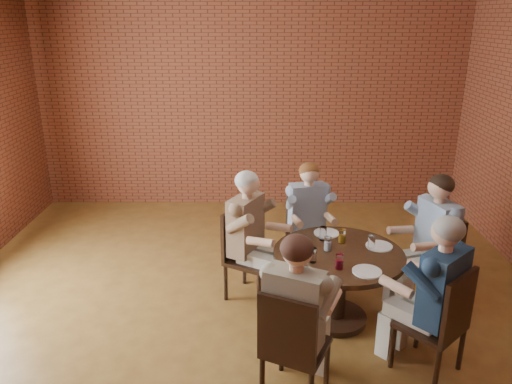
{
  "coord_description": "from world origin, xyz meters",
  "views": [
    {
      "loc": [
        0.13,
        -4.15,
        2.88
      ],
      "look_at": [
        0.1,
        1.0,
        1.06
      ],
      "focal_mm": 35.0,
      "sensor_mm": 36.0,
      "label": 1
    }
  ],
  "objects_px": {
    "chair_b": "(306,230)",
    "chair_e": "(442,320)",
    "chair_d": "(292,344)",
    "diner_d": "(297,317)",
    "diner_b": "(308,220)",
    "dining_table": "(338,273)",
    "diner_a": "(430,242)",
    "diner_e": "(434,296)",
    "chair_c": "(243,250)",
    "chair_a": "(436,256)",
    "smartphone": "(371,269)",
    "diner_c": "(251,237)"
  },
  "relations": [
    {
      "from": "chair_b",
      "to": "chair_e",
      "type": "bearing_deg",
      "value": -74.21
    },
    {
      "from": "chair_d",
      "to": "diner_d",
      "type": "bearing_deg",
      "value": -90.0
    },
    {
      "from": "diner_b",
      "to": "chair_b",
      "type": "bearing_deg",
      "value": 90.0
    },
    {
      "from": "chair_d",
      "to": "chair_e",
      "type": "relative_size",
      "value": 0.99
    },
    {
      "from": "diner_d",
      "to": "chair_e",
      "type": "bearing_deg",
      "value": -144.56
    },
    {
      "from": "dining_table",
      "to": "diner_a",
      "type": "bearing_deg",
      "value": 18.65
    },
    {
      "from": "diner_a",
      "to": "diner_e",
      "type": "xyz_separation_m",
      "value": [
        -0.32,
        -1.06,
        0.0
      ]
    },
    {
      "from": "chair_b",
      "to": "chair_c",
      "type": "height_order",
      "value": "chair_c"
    },
    {
      "from": "chair_c",
      "to": "chair_e",
      "type": "bearing_deg",
      "value": -99.55
    },
    {
      "from": "chair_c",
      "to": "diner_e",
      "type": "height_order",
      "value": "diner_e"
    },
    {
      "from": "diner_a",
      "to": "chair_e",
      "type": "bearing_deg",
      "value": -31.11
    },
    {
      "from": "chair_d",
      "to": "diner_e",
      "type": "xyz_separation_m",
      "value": [
        1.18,
        0.38,
        0.19
      ]
    },
    {
      "from": "chair_d",
      "to": "diner_d",
      "type": "relative_size",
      "value": 0.7
    },
    {
      "from": "diner_a",
      "to": "dining_table",
      "type": "bearing_deg",
      "value": -90.0
    },
    {
      "from": "chair_a",
      "to": "chair_b",
      "type": "distance_m",
      "value": 1.47
    },
    {
      "from": "dining_table",
      "to": "chair_e",
      "type": "height_order",
      "value": "chair_e"
    },
    {
      "from": "diner_a",
      "to": "chair_b",
      "type": "xyz_separation_m",
      "value": [
        -1.2,
        0.74,
        -0.2
      ]
    },
    {
      "from": "chair_a",
      "to": "chair_e",
      "type": "relative_size",
      "value": 1.0
    },
    {
      "from": "smartphone",
      "to": "chair_c",
      "type": "bearing_deg",
      "value": 120.65
    },
    {
      "from": "chair_c",
      "to": "chair_e",
      "type": "xyz_separation_m",
      "value": [
        1.67,
        -1.3,
        0.0
      ]
    },
    {
      "from": "chair_e",
      "to": "chair_d",
      "type": "bearing_deg",
      "value": -28.81
    },
    {
      "from": "chair_b",
      "to": "diner_b",
      "type": "bearing_deg",
      "value": -90.0
    },
    {
      "from": "dining_table",
      "to": "chair_e",
      "type": "bearing_deg",
      "value": -47.15
    },
    {
      "from": "diner_b",
      "to": "smartphone",
      "type": "distance_m",
      "value": 1.4
    },
    {
      "from": "diner_a",
      "to": "chair_d",
      "type": "bearing_deg",
      "value": -64.8
    },
    {
      "from": "diner_a",
      "to": "chair_e",
      "type": "distance_m",
      "value": 1.17
    },
    {
      "from": "chair_d",
      "to": "chair_a",
      "type": "bearing_deg",
      "value": -112.38
    },
    {
      "from": "diner_e",
      "to": "diner_b",
      "type": "bearing_deg",
      "value": -106.05
    },
    {
      "from": "diner_b",
      "to": "diner_c",
      "type": "relative_size",
      "value": 0.95
    },
    {
      "from": "dining_table",
      "to": "chair_e",
      "type": "xyz_separation_m",
      "value": [
        0.74,
        -0.8,
        0.0
      ]
    },
    {
      "from": "chair_b",
      "to": "chair_a",
      "type": "bearing_deg",
      "value": -39.94
    },
    {
      "from": "chair_c",
      "to": "diner_d",
      "type": "bearing_deg",
      "value": -135.0
    },
    {
      "from": "chair_d",
      "to": "diner_e",
      "type": "bearing_deg",
      "value": -137.14
    },
    {
      "from": "diner_a",
      "to": "chair_e",
      "type": "xyz_separation_m",
      "value": [
        -0.25,
        -1.13,
        -0.18
      ]
    },
    {
      "from": "smartphone",
      "to": "diner_c",
      "type": "bearing_deg",
      "value": 120.13
    },
    {
      "from": "chair_d",
      "to": "chair_e",
      "type": "distance_m",
      "value": 1.29
    },
    {
      "from": "chair_a",
      "to": "chair_d",
      "type": "xyz_separation_m",
      "value": [
        -1.59,
        -1.47,
        -0.0
      ]
    },
    {
      "from": "smartphone",
      "to": "chair_e",
      "type": "bearing_deg",
      "value": -66.62
    },
    {
      "from": "diner_e",
      "to": "chair_a",
      "type": "bearing_deg",
      "value": -153.41
    },
    {
      "from": "chair_d",
      "to": "diner_e",
      "type": "height_order",
      "value": "diner_e"
    },
    {
      "from": "diner_a",
      "to": "chair_b",
      "type": "relative_size",
      "value": 1.51
    },
    {
      "from": "diner_b",
      "to": "smartphone",
      "type": "xyz_separation_m",
      "value": [
        0.43,
        -1.32,
        0.09
      ]
    },
    {
      "from": "diner_c",
      "to": "diner_d",
      "type": "distance_m",
      "value": 1.52
    },
    {
      "from": "dining_table",
      "to": "diner_e",
      "type": "bearing_deg",
      "value": -47.15
    },
    {
      "from": "diner_d",
      "to": "chair_a",
      "type": "bearing_deg",
      "value": -113.39
    },
    {
      "from": "diner_b",
      "to": "diner_d",
      "type": "distance_m",
      "value": 2.03
    },
    {
      "from": "chair_a",
      "to": "diner_e",
      "type": "distance_m",
      "value": 1.18
    },
    {
      "from": "chair_b",
      "to": "chair_c",
      "type": "relative_size",
      "value": 0.96
    },
    {
      "from": "chair_b",
      "to": "chair_e",
      "type": "xyz_separation_m",
      "value": [
        0.95,
        -1.87,
        0.02
      ]
    },
    {
      "from": "chair_c",
      "to": "diner_d",
      "type": "distance_m",
      "value": 1.6
    }
  ]
}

